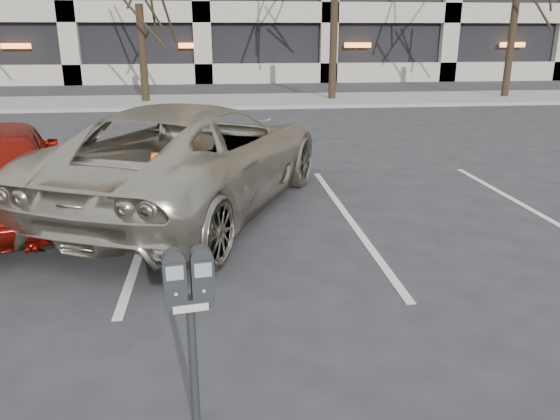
# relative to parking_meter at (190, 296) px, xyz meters

# --- Properties ---
(ground) EXTENTS (140.00, 140.00, 0.00)m
(ground) POSITION_rel_parking_meter_xyz_m (0.63, 1.77, -0.96)
(ground) COLOR #28282B
(ground) RESTS_ON ground
(sidewalk) EXTENTS (80.00, 4.00, 0.12)m
(sidewalk) POSITION_rel_parking_meter_xyz_m (0.63, 17.77, -0.90)
(sidewalk) COLOR gray
(sidewalk) RESTS_ON ground
(stall_lines) EXTENTS (16.90, 5.20, 0.00)m
(stall_lines) POSITION_rel_parking_meter_xyz_m (-0.77, 4.07, -0.95)
(stall_lines) COLOR silver
(stall_lines) RESTS_ON ground
(parking_meter) EXTENTS (0.33, 0.17, 1.25)m
(parking_meter) POSITION_rel_parking_meter_xyz_m (0.00, 0.00, 0.00)
(parking_meter) COLOR black
(parking_meter) RESTS_ON ground
(suv_silver) EXTENTS (4.69, 6.24, 1.58)m
(suv_silver) POSITION_rel_parking_meter_xyz_m (-0.17, 4.84, -0.17)
(suv_silver) COLOR #B2AC98
(suv_silver) RESTS_ON ground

